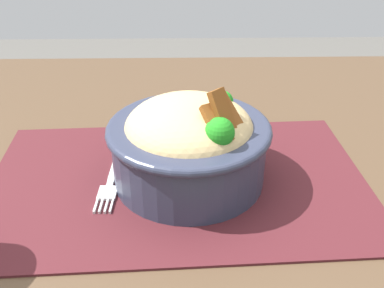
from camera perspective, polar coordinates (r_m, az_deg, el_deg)
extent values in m
cube|color=#4C3826|center=(0.56, -0.33, -7.50)|extent=(1.27, 0.95, 0.04)
cube|color=#47191E|center=(0.57, -1.79, -4.72)|extent=(0.48, 0.31, 0.00)
cylinder|color=#2D3347|center=(0.55, 0.00, -1.05)|extent=(0.18, 0.18, 0.08)
torus|color=#2D3347|center=(0.53, 0.00, 1.92)|extent=(0.20, 0.20, 0.01)
ellipsoid|color=tan|center=(0.53, 0.00, 2.01)|extent=(0.20, 0.20, 0.07)
sphere|color=#1E811C|center=(0.48, 3.50, 1.49)|extent=(0.03, 0.03, 0.03)
sphere|color=#1E811C|center=(0.55, 3.89, 5.40)|extent=(0.03, 0.03, 0.03)
cylinder|color=orange|center=(0.53, 0.88, 3.85)|extent=(0.01, 0.03, 0.01)
cube|color=brown|center=(0.48, 3.13, 2.62)|extent=(0.04, 0.04, 0.04)
cube|color=brown|center=(0.49, 4.08, 3.45)|extent=(0.04, 0.04, 0.06)
cube|color=brown|center=(0.50, 4.77, 3.63)|extent=(0.04, 0.04, 0.05)
cube|color=beige|center=(0.60, -9.66, -2.68)|extent=(0.01, 0.07, 0.00)
cube|color=beige|center=(0.57, -10.31, -4.97)|extent=(0.01, 0.01, 0.00)
cube|color=beige|center=(0.55, -10.64, -6.11)|extent=(0.02, 0.03, 0.00)
cube|color=beige|center=(0.53, -12.07, -7.69)|extent=(0.00, 0.02, 0.00)
cube|color=beige|center=(0.53, -11.44, -7.71)|extent=(0.00, 0.02, 0.00)
cube|color=beige|center=(0.53, -10.78, -7.73)|extent=(0.00, 0.02, 0.00)
cube|color=beige|center=(0.53, -10.14, -7.75)|extent=(0.00, 0.02, 0.00)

